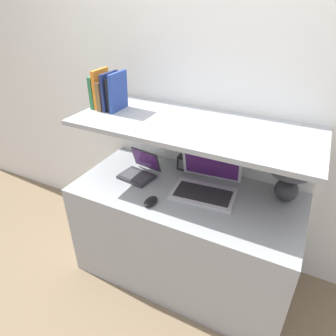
{
  "coord_description": "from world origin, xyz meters",
  "views": [
    {
      "loc": [
        0.6,
        -1.09,
        1.8
      ],
      "look_at": [
        -0.13,
        0.34,
        0.86
      ],
      "focal_mm": 32.0,
      "sensor_mm": 36.0,
      "label": 1
    }
  ],
  "objects_px": {
    "table_lamp": "(291,172)",
    "book_black": "(114,94)",
    "laptop_large": "(206,183)",
    "book_blue": "(118,92)",
    "computer_mouse": "(151,201)",
    "router_box": "(188,164)",
    "book_navy": "(110,91)",
    "book_green": "(98,91)",
    "laptop_small": "(140,171)",
    "book_brown": "(106,94)",
    "book_orange": "(101,89)"
  },
  "relations": [
    {
      "from": "table_lamp",
      "to": "book_black",
      "type": "distance_m",
      "value": 1.16
    },
    {
      "from": "laptop_large",
      "to": "book_blue",
      "type": "xyz_separation_m",
      "value": [
        -0.62,
        0.0,
        0.49
      ]
    },
    {
      "from": "book_blue",
      "to": "computer_mouse",
      "type": "bearing_deg",
      "value": -36.66
    },
    {
      "from": "router_box",
      "to": "book_navy",
      "type": "height_order",
      "value": "book_navy"
    },
    {
      "from": "book_green",
      "to": "book_black",
      "type": "height_order",
      "value": "book_black"
    },
    {
      "from": "laptop_small",
      "to": "book_brown",
      "type": "bearing_deg",
      "value": 170.57
    },
    {
      "from": "book_green",
      "to": "book_orange",
      "type": "xyz_separation_m",
      "value": [
        0.03,
        0.0,
        0.02
      ]
    },
    {
      "from": "laptop_small",
      "to": "computer_mouse",
      "type": "relative_size",
      "value": 2.2
    },
    {
      "from": "book_navy",
      "to": "book_black",
      "type": "height_order",
      "value": "book_navy"
    },
    {
      "from": "laptop_large",
      "to": "router_box",
      "type": "height_order",
      "value": "laptop_large"
    },
    {
      "from": "laptop_large",
      "to": "computer_mouse",
      "type": "bearing_deg",
      "value": -131.47
    },
    {
      "from": "laptop_small",
      "to": "book_orange",
      "type": "height_order",
      "value": "book_orange"
    },
    {
      "from": "laptop_large",
      "to": "book_brown",
      "type": "bearing_deg",
      "value": 179.66
    },
    {
      "from": "laptop_large",
      "to": "book_green",
      "type": "relative_size",
      "value": 2.04
    },
    {
      "from": "table_lamp",
      "to": "book_blue",
      "type": "height_order",
      "value": "book_blue"
    },
    {
      "from": "book_blue",
      "to": "laptop_small",
      "type": "bearing_deg",
      "value": -15.08
    },
    {
      "from": "book_brown",
      "to": "book_blue",
      "type": "distance_m",
      "value": 0.1
    },
    {
      "from": "laptop_small",
      "to": "book_green",
      "type": "bearing_deg",
      "value": 172.55
    },
    {
      "from": "book_navy",
      "to": "router_box",
      "type": "bearing_deg",
      "value": 20.59
    },
    {
      "from": "router_box",
      "to": "book_brown",
      "type": "relative_size",
      "value": 0.77
    },
    {
      "from": "book_black",
      "to": "book_blue",
      "type": "height_order",
      "value": "book_blue"
    },
    {
      "from": "book_orange",
      "to": "book_blue",
      "type": "height_order",
      "value": "book_orange"
    },
    {
      "from": "computer_mouse",
      "to": "book_orange",
      "type": "distance_m",
      "value": 0.79
    },
    {
      "from": "book_orange",
      "to": "book_blue",
      "type": "bearing_deg",
      "value": 0.0
    },
    {
      "from": "book_green",
      "to": "book_brown",
      "type": "relative_size",
      "value": 1.12
    },
    {
      "from": "laptop_large",
      "to": "book_green",
      "type": "distance_m",
      "value": 0.91
    },
    {
      "from": "table_lamp",
      "to": "router_box",
      "type": "bearing_deg",
      "value": 175.42
    },
    {
      "from": "laptop_small",
      "to": "book_green",
      "type": "relative_size",
      "value": 1.21
    },
    {
      "from": "laptop_small",
      "to": "book_orange",
      "type": "bearing_deg",
      "value": 171.74
    },
    {
      "from": "computer_mouse",
      "to": "book_brown",
      "type": "bearing_deg",
      "value": 149.28
    },
    {
      "from": "computer_mouse",
      "to": "book_orange",
      "type": "height_order",
      "value": "book_orange"
    },
    {
      "from": "laptop_small",
      "to": "book_green",
      "type": "distance_m",
      "value": 0.59
    },
    {
      "from": "book_orange",
      "to": "book_brown",
      "type": "distance_m",
      "value": 0.05
    },
    {
      "from": "book_brown",
      "to": "book_blue",
      "type": "bearing_deg",
      "value": 0.0
    },
    {
      "from": "laptop_small",
      "to": "router_box",
      "type": "distance_m",
      "value": 0.34
    },
    {
      "from": "book_orange",
      "to": "book_black",
      "type": "distance_m",
      "value": 0.1
    },
    {
      "from": "computer_mouse",
      "to": "book_navy",
      "type": "distance_m",
      "value": 0.74
    },
    {
      "from": "book_green",
      "to": "computer_mouse",
      "type": "bearing_deg",
      "value": -27.5
    },
    {
      "from": "router_box",
      "to": "book_blue",
      "type": "height_order",
      "value": "book_blue"
    },
    {
      "from": "computer_mouse",
      "to": "book_green",
      "type": "distance_m",
      "value": 0.8
    },
    {
      "from": "laptop_large",
      "to": "computer_mouse",
      "type": "relative_size",
      "value": 3.7
    },
    {
      "from": "table_lamp",
      "to": "laptop_large",
      "type": "height_order",
      "value": "table_lamp"
    },
    {
      "from": "book_orange",
      "to": "book_black",
      "type": "bearing_deg",
      "value": 0.0
    },
    {
      "from": "laptop_small",
      "to": "table_lamp",
      "type": "bearing_deg",
      "value": 10.16
    },
    {
      "from": "router_box",
      "to": "book_black",
      "type": "distance_m",
      "value": 0.68
    },
    {
      "from": "book_brown",
      "to": "book_navy",
      "type": "bearing_deg",
      "value": 0.0
    },
    {
      "from": "book_black",
      "to": "laptop_small",
      "type": "bearing_deg",
      "value": -12.7
    },
    {
      "from": "laptop_large",
      "to": "book_blue",
      "type": "distance_m",
      "value": 0.79
    },
    {
      "from": "book_blue",
      "to": "router_box",
      "type": "bearing_deg",
      "value": 23.35
    },
    {
      "from": "computer_mouse",
      "to": "book_orange",
      "type": "xyz_separation_m",
      "value": [
        -0.51,
        0.28,
        0.54
      ]
    }
  ]
}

